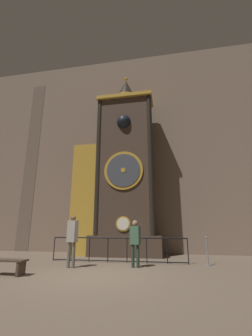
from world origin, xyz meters
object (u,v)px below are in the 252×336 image
Objects in this scene: visitor_near at (72,236)px; visitor_far at (135,239)px; stanchion_post at (208,256)px; visitor_bench at (7,264)px; clock_tower at (119,174)px.

visitor_near reaches higher than visitor_far.
stanchion_post reaches higher than visitor_bench.
visitor_bench is at bearing -153.97° from stanchion_post.
clock_tower is at bearing 149.65° from stanchion_post.
clock_tower is 6.01m from stanchion_post.
visitor_near is at bearing -154.68° from visitor_far.
stanchion_post is (2.59, 0.96, -0.64)m from visitor_far.
clock_tower is 4.98m from visitor_near.
visitor_far is at bearing 26.99° from visitor_near.
clock_tower is at bearing 67.76° from visitor_bench.
visitor_far is (1.36, -3.27, -3.26)m from clock_tower.
stanchion_post is at bearing -30.35° from clock_tower.
visitor_near is 5.07m from stanchion_post.
visitor_near reaches higher than visitor_bench.
visitor_bench is (-2.17, -5.31, -3.92)m from clock_tower.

